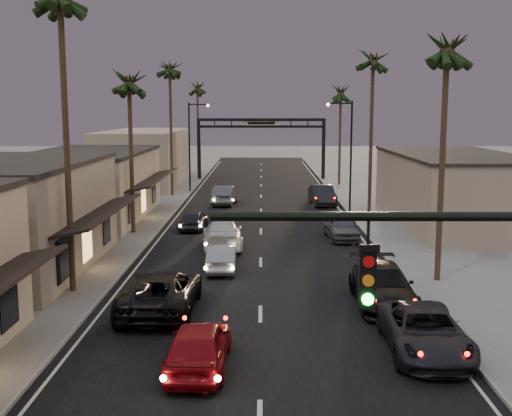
{
  "coord_description": "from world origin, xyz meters",
  "views": [
    {
      "loc": [
        0.04,
        -6.38,
        8.34
      ],
      "look_at": [
        -0.29,
        31.41,
        2.5
      ],
      "focal_mm": 45.0,
      "sensor_mm": 36.0,
      "label": 1
    }
  ],
  "objects_px": {
    "palm_ld": "(170,65)",
    "palm_ra": "(448,41)",
    "streetlight_left": "(192,139)",
    "palm_rc": "(341,89)",
    "arch": "(261,133)",
    "curbside_black": "(382,286)",
    "palm_rb": "(373,55)",
    "curbside_near": "(425,331)",
    "oncoming_pickup": "(161,291)",
    "palm_far": "(197,85)",
    "streetlight_right": "(348,147)",
    "palm_lc": "(129,76)",
    "oncoming_silver": "(222,258)",
    "oncoming_red": "(199,345)"
  },
  "relations": [
    {
      "from": "streetlight_right",
      "to": "palm_ld",
      "type": "bearing_deg",
      "value": 147.21
    },
    {
      "from": "arch",
      "to": "palm_rc",
      "type": "distance_m",
      "value": 11.59
    },
    {
      "from": "curbside_black",
      "to": "palm_rb",
      "type": "bearing_deg",
      "value": 82.31
    },
    {
      "from": "arch",
      "to": "palm_far",
      "type": "distance_m",
      "value": 12.96
    },
    {
      "from": "streetlight_right",
      "to": "oncoming_red",
      "type": "distance_m",
      "value": 33.19
    },
    {
      "from": "palm_rb",
      "to": "palm_rc",
      "type": "bearing_deg",
      "value": 90.0
    },
    {
      "from": "palm_ra",
      "to": "oncoming_pickup",
      "type": "relative_size",
      "value": 2.09
    },
    {
      "from": "palm_ra",
      "to": "palm_rc",
      "type": "bearing_deg",
      "value": 90.0
    },
    {
      "from": "palm_lc",
      "to": "palm_ld",
      "type": "xyz_separation_m",
      "value": [
        0.0,
        19.0,
        1.95
      ]
    },
    {
      "from": "palm_ra",
      "to": "palm_lc",
      "type": "bearing_deg",
      "value": 145.1
    },
    {
      "from": "palm_ra",
      "to": "curbside_near",
      "type": "distance_m",
      "value": 14.38
    },
    {
      "from": "palm_rc",
      "to": "palm_rb",
      "type": "bearing_deg",
      "value": -90.0
    },
    {
      "from": "streetlight_right",
      "to": "palm_ra",
      "type": "relative_size",
      "value": 0.68
    },
    {
      "from": "streetlight_left",
      "to": "oncoming_pickup",
      "type": "height_order",
      "value": "streetlight_left"
    },
    {
      "from": "arch",
      "to": "oncoming_pickup",
      "type": "bearing_deg",
      "value": -94.64
    },
    {
      "from": "palm_far",
      "to": "curbside_near",
      "type": "distance_m",
      "value": 65.59
    },
    {
      "from": "streetlight_right",
      "to": "palm_rc",
      "type": "relative_size",
      "value": 0.74
    },
    {
      "from": "streetlight_right",
      "to": "oncoming_silver",
      "type": "height_order",
      "value": "streetlight_right"
    },
    {
      "from": "streetlight_left",
      "to": "oncoming_silver",
      "type": "relative_size",
      "value": 2.16
    },
    {
      "from": "arch",
      "to": "curbside_black",
      "type": "xyz_separation_m",
      "value": [
        5.24,
        -49.69,
        -4.68
      ]
    },
    {
      "from": "palm_ld",
      "to": "palm_rb",
      "type": "height_order",
      "value": "same"
    },
    {
      "from": "streetlight_right",
      "to": "curbside_black",
      "type": "bearing_deg",
      "value": -93.9
    },
    {
      "from": "streetlight_left",
      "to": "palm_ld",
      "type": "bearing_deg",
      "value": -119.25
    },
    {
      "from": "palm_ld",
      "to": "palm_ra",
      "type": "xyz_separation_m",
      "value": [
        17.2,
        -31.0,
        -0.97
      ]
    },
    {
      "from": "curbside_black",
      "to": "palm_rc",
      "type": "bearing_deg",
      "value": 85.99
    },
    {
      "from": "palm_lc",
      "to": "curbside_black",
      "type": "relative_size",
      "value": 2.07
    },
    {
      "from": "palm_rb",
      "to": "oncoming_red",
      "type": "xyz_separation_m",
      "value": [
        -10.58,
        -30.65,
        -11.61
      ]
    },
    {
      "from": "oncoming_silver",
      "to": "palm_ld",
      "type": "bearing_deg",
      "value": -78.46
    },
    {
      "from": "streetlight_left",
      "to": "streetlight_right",
      "type": "bearing_deg",
      "value": -43.21
    },
    {
      "from": "streetlight_left",
      "to": "palm_rc",
      "type": "height_order",
      "value": "palm_rc"
    },
    {
      "from": "palm_ra",
      "to": "streetlight_right",
      "type": "bearing_deg",
      "value": 94.57
    },
    {
      "from": "oncoming_red",
      "to": "oncoming_silver",
      "type": "relative_size",
      "value": 1.14
    },
    {
      "from": "streetlight_right",
      "to": "oncoming_silver",
      "type": "distance_m",
      "value": 21.32
    },
    {
      "from": "oncoming_silver",
      "to": "oncoming_pickup",
      "type": "bearing_deg",
      "value": 72.04
    },
    {
      "from": "palm_rb",
      "to": "palm_ra",
      "type": "bearing_deg",
      "value": -90.0
    },
    {
      "from": "streetlight_right",
      "to": "palm_far",
      "type": "height_order",
      "value": "palm_far"
    },
    {
      "from": "palm_rc",
      "to": "oncoming_pickup",
      "type": "distance_m",
      "value": 47.5
    },
    {
      "from": "streetlight_left",
      "to": "palm_rc",
      "type": "relative_size",
      "value": 0.74
    },
    {
      "from": "palm_lc",
      "to": "oncoming_silver",
      "type": "relative_size",
      "value": 2.93
    },
    {
      "from": "palm_lc",
      "to": "curbside_black",
      "type": "xyz_separation_m",
      "value": [
        13.84,
        -15.69,
        -9.61
      ]
    },
    {
      "from": "streetlight_left",
      "to": "palm_rb",
      "type": "relative_size",
      "value": 0.63
    },
    {
      "from": "curbside_near",
      "to": "curbside_black",
      "type": "relative_size",
      "value": 0.95
    },
    {
      "from": "palm_ld",
      "to": "curbside_near",
      "type": "xyz_separation_m",
      "value": [
        14.26,
        -40.19,
        -11.63
      ]
    },
    {
      "from": "palm_rc",
      "to": "oncoming_red",
      "type": "height_order",
      "value": "palm_rc"
    },
    {
      "from": "oncoming_silver",
      "to": "curbside_black",
      "type": "xyz_separation_m",
      "value": [
        7.28,
        -5.9,
        0.17
      ]
    },
    {
      "from": "palm_rc",
      "to": "curbside_black",
      "type": "bearing_deg",
      "value": -94.4
    },
    {
      "from": "oncoming_red",
      "to": "curbside_near",
      "type": "height_order",
      "value": "oncoming_red"
    },
    {
      "from": "palm_lc",
      "to": "oncoming_red",
      "type": "distance_m",
      "value": 25.5
    },
    {
      "from": "streetlight_left",
      "to": "palm_ld",
      "type": "height_order",
      "value": "palm_ld"
    },
    {
      "from": "palm_lc",
      "to": "oncoming_red",
      "type": "xyz_separation_m",
      "value": [
        6.62,
        -22.65,
        -9.66
      ]
    }
  ]
}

